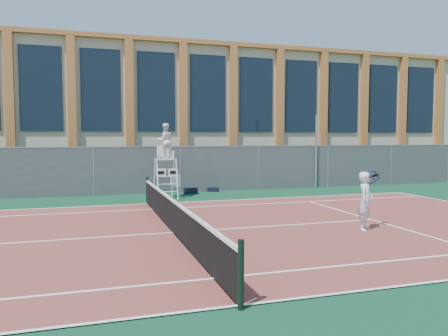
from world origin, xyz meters
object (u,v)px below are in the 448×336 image
object	(u,v)px
steel_pole	(316,151)
umpire_chair	(165,143)
tennis_player	(366,201)
plastic_chair	(176,183)

from	to	relation	value
steel_pole	umpire_chair	xyz separation A→B (m)	(-8.25, -1.66, 0.49)
umpire_chair	tennis_player	xyz separation A→B (m)	(4.30, -8.30, -1.55)
steel_pole	umpire_chair	size ratio (longest dim) A/B	1.16
steel_pole	tennis_player	world-z (taller)	steel_pole
umpire_chair	plastic_chair	distance (m)	2.00
umpire_chair	plastic_chair	size ratio (longest dim) A/B	3.35
plastic_chair	umpire_chair	bearing A→B (deg)	-133.42
steel_pole	plastic_chair	size ratio (longest dim) A/B	3.90
umpire_chair	tennis_player	bearing A→B (deg)	-62.63
umpire_chair	plastic_chair	xyz separation A→B (m)	(0.57, 0.60, -1.82)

